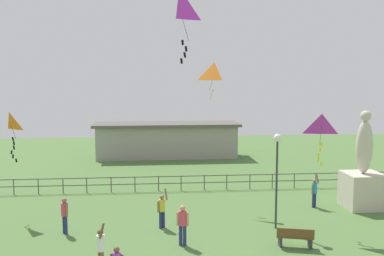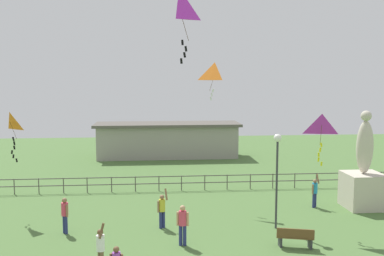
{
  "view_description": "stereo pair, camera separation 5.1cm",
  "coord_description": "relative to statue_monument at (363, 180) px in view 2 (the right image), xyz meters",
  "views": [
    {
      "loc": [
        -1.09,
        -12.7,
        6.89
      ],
      "look_at": [
        0.59,
        5.39,
        4.87
      ],
      "focal_mm": 41.16,
      "sensor_mm": 36.0,
      "label": 1
    },
    {
      "loc": [
        -1.04,
        -12.7,
        6.89
      ],
      "look_at": [
        0.59,
        5.39,
        4.87
      ],
      "focal_mm": 41.16,
      "sensor_mm": 36.0,
      "label": 2
    }
  ],
  "objects": [
    {
      "name": "kite_3",
      "position": [
        -18.29,
        0.25,
        3.17
      ],
      "size": [
        0.94,
        0.86,
        2.55
      ],
      "color": "orange"
    },
    {
      "name": "pavilion_building",
      "position": [
        -9.92,
        16.51,
        0.04
      ],
      "size": [
        12.75,
        3.8,
        3.04
      ],
      "color": "gray",
      "rests_on": "ground_plane"
    },
    {
      "name": "waterfront_railing",
      "position": [
        -10.65,
        4.51,
        -0.89
      ],
      "size": [
        36.05,
        0.06,
        0.95
      ],
      "color": "#4C4742",
      "rests_on": "ground_plane"
    },
    {
      "name": "person_3",
      "position": [
        -13.13,
        -6.89,
        -0.56
      ],
      "size": [
        0.36,
        0.51,
        1.88
      ],
      "color": "brown",
      "rests_on": "ground_plane"
    },
    {
      "name": "kite_5",
      "position": [
        -3.7,
        -3.27,
        3.27
      ],
      "size": [
        1.19,
        0.63,
        2.39
      ],
      "color": "#B22DB2"
    },
    {
      "name": "park_bench",
      "position": [
        -5.46,
        -5.26,
        -1.05
      ],
      "size": [
        1.56,
        0.79,
        0.85
      ],
      "color": "brown",
      "rests_on": "ground_plane"
    },
    {
      "name": "lamppost",
      "position": [
        -5.58,
        -2.82,
        1.7
      ],
      "size": [
        0.36,
        0.36,
        4.41
      ],
      "color": "#38383D",
      "rests_on": "ground_plane"
    },
    {
      "name": "person_6",
      "position": [
        -2.57,
        0.26,
        -0.6
      ],
      "size": [
        0.48,
        0.35,
        1.82
      ],
      "color": "navy",
      "rests_on": "ground_plane"
    },
    {
      "name": "kite_2",
      "position": [
        -7.71,
        2.66,
        5.72
      ],
      "size": [
        1.25,
        1.14,
        2.08
      ],
      "color": "orange"
    },
    {
      "name": "person_5",
      "position": [
        -10.84,
        -2.33,
        -0.58
      ],
      "size": [
        0.5,
        0.31,
        1.86
      ],
      "color": "navy",
      "rests_on": "ground_plane"
    },
    {
      "name": "statue_monument",
      "position": [
        0.0,
        0.0,
        0.0
      ],
      "size": [
        1.95,
        1.95,
        5.25
      ],
      "color": "beige",
      "rests_on": "ground_plane"
    },
    {
      "name": "person_4",
      "position": [
        -15.19,
        -2.66,
        -0.57
      ],
      "size": [
        0.34,
        0.41,
        1.64
      ],
      "color": "navy",
      "rests_on": "ground_plane"
    },
    {
      "name": "person_1",
      "position": [
        -10.04,
        -4.56,
        -0.53
      ],
      "size": [
        0.51,
        0.32,
        1.71
      ],
      "color": "navy",
      "rests_on": "ground_plane"
    },
    {
      "name": "kite_4",
      "position": [
        -10.22,
        -5.78,
        7.89
      ],
      "size": [
        0.94,
        1.22,
        2.67
      ],
      "color": "#B22DB2"
    }
  ]
}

